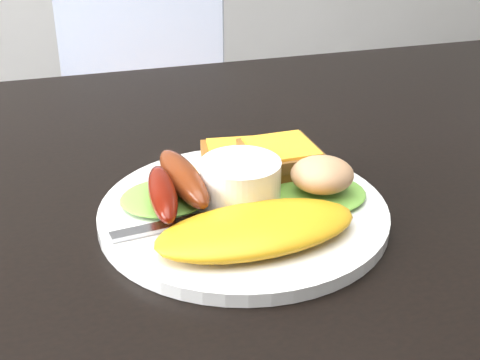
{
  "coord_description": "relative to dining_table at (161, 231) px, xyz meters",
  "views": [
    {
      "loc": [
        -0.07,
        -0.5,
        1.04
      ],
      "look_at": [
        0.07,
        -0.02,
        0.78
      ],
      "focal_mm": 50.0,
      "sensor_mm": 36.0,
      "label": 1
    }
  ],
  "objects": [
    {
      "name": "omelette",
      "position": [
        0.06,
        -0.09,
        0.04
      ],
      "size": [
        0.16,
        0.09,
        0.02
      ],
      "primitive_type": "ellipsoid",
      "rotation": [
        0.0,
        0.0,
        0.07
      ],
      "color": "orange",
      "rests_on": "plate"
    },
    {
      "name": "person",
      "position": [
        0.07,
        0.45,
        -0.08
      ],
      "size": [
        0.5,
        0.35,
        1.31
      ],
      "primitive_type": "imported",
      "rotation": [
        0.0,
        0.0,
        3.23
      ],
      "color": "navy",
      "rests_on": "ground"
    },
    {
      "name": "plate",
      "position": [
        0.07,
        -0.03,
        0.03
      ],
      "size": [
        0.24,
        0.24,
        0.01
      ],
      "primitive_type": "cylinder",
      "color": "white",
      "rests_on": "dining_table"
    },
    {
      "name": "sausage_a",
      "position": [
        -0.0,
        -0.03,
        0.05
      ],
      "size": [
        0.03,
        0.09,
        0.02
      ],
      "primitive_type": "ellipsoid",
      "rotation": [
        0.0,
        0.0,
        -0.08
      ],
      "color": "#660902",
      "rests_on": "lettuce_left"
    },
    {
      "name": "toast_b",
      "position": [
        0.12,
        0.02,
        0.05
      ],
      "size": [
        0.07,
        0.07,
        0.01
      ],
      "primitive_type": "cube",
      "rotation": [
        0.0,
        0.0,
        0.03
      ],
      "color": "brown",
      "rests_on": "toast_a"
    },
    {
      "name": "potato_salad",
      "position": [
        0.13,
        -0.04,
        0.06
      ],
      "size": [
        0.06,
        0.06,
        0.03
      ],
      "primitive_type": "ellipsoid",
      "rotation": [
        0.0,
        0.0,
        -0.19
      ],
      "color": "#CEB58A",
      "rests_on": "lettuce_right"
    },
    {
      "name": "ramekin",
      "position": [
        0.07,
        -0.02,
        0.05
      ],
      "size": [
        0.07,
        0.07,
        0.04
      ],
      "primitive_type": "cylinder",
      "rotation": [
        0.0,
        0.0,
        0.01
      ],
      "color": "white",
      "rests_on": "plate"
    },
    {
      "name": "lettuce_left",
      "position": [
        0.0,
        -0.01,
        0.04
      ],
      "size": [
        0.08,
        0.07,
        0.01
      ],
      "primitive_type": "ellipsoid",
      "rotation": [
        0.0,
        0.0,
        0.06
      ],
      "color": "green",
      "rests_on": "plate"
    },
    {
      "name": "toast_a",
      "position": [
        0.09,
        0.03,
        0.04
      ],
      "size": [
        0.1,
        0.1,
        0.01
      ],
      "primitive_type": "cube",
      "rotation": [
        0.0,
        0.0,
        -0.13
      ],
      "color": "#955026",
      "rests_on": "plate"
    },
    {
      "name": "fork",
      "position": [
        0.03,
        -0.05,
        0.03
      ],
      "size": [
        0.15,
        0.03,
        0.0
      ],
      "primitive_type": "cube",
      "rotation": [
        0.0,
        0.0,
        0.12
      ],
      "color": "#ADAFB7",
      "rests_on": "plate"
    },
    {
      "name": "dining_table",
      "position": [
        0.0,
        0.0,
        0.0
      ],
      "size": [
        1.2,
        0.8,
        0.04
      ],
      "primitive_type": "cube",
      "color": "black",
      "rests_on": "ground"
    },
    {
      "name": "sausage_b",
      "position": [
        0.02,
        -0.01,
        0.05
      ],
      "size": [
        0.04,
        0.11,
        0.03
      ],
      "primitive_type": "ellipsoid",
      "rotation": [
        0.0,
        0.0,
        0.11
      ],
      "color": "brown",
      "rests_on": "lettuce_left"
    },
    {
      "name": "dining_chair",
      "position": [
        0.14,
        0.87,
        -0.28
      ],
      "size": [
        0.49,
        0.49,
        0.05
      ],
      "primitive_type": "cube",
      "rotation": [
        0.0,
        0.0,
        -0.33
      ],
      "color": "#A06E53",
      "rests_on": "ground"
    },
    {
      "name": "lettuce_right",
      "position": [
        0.13,
        -0.04,
        0.04
      ],
      "size": [
        0.08,
        0.07,
        0.01
      ],
      "primitive_type": "ellipsoid",
      "rotation": [
        0.0,
        0.0,
        0.01
      ],
      "color": "#719F39",
      "rests_on": "plate"
    }
  ]
}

